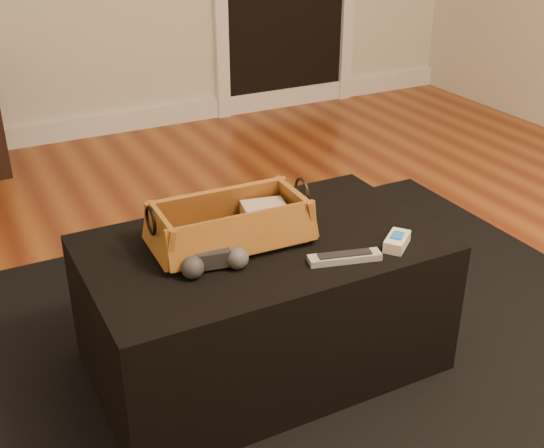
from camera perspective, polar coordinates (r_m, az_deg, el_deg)
name	(u,v)px	position (r m, az deg, el deg)	size (l,w,h in m)	color
floor	(342,441)	(1.93, 5.90, -17.60)	(5.00, 5.50, 0.01)	brown
baseboard	(89,127)	(4.15, -15.06, 7.87)	(5.00, 0.04, 0.12)	white
area_rug	(271,371)	(2.13, -0.11, -12.22)	(2.60, 2.00, 0.01)	black
ottoman	(263,304)	(2.03, -0.76, -6.69)	(1.00, 0.60, 0.42)	black
tv_remote	(225,238)	(1.89, -3.92, -1.18)	(0.24, 0.05, 0.02)	black
cloth_bundle	(264,214)	(1.97, -0.69, 0.82)	(0.12, 0.08, 0.07)	tan
wicker_basket	(230,226)	(1.90, -3.50, -0.17)	(0.46, 0.25, 0.16)	#925D21
game_controller	(214,260)	(1.78, -4.92, -3.04)	(0.19, 0.11, 0.06)	black
silver_remote	(345,257)	(1.84, 6.10, -2.78)	(0.20, 0.09, 0.02)	#AEB1B6
cream_gadget	(397,241)	(1.92, 10.41, -1.43)	(0.11, 0.11, 0.04)	beige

